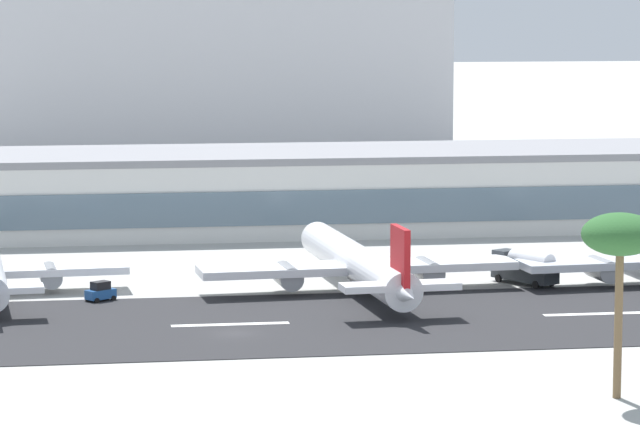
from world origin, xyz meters
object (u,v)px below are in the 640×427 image
(distant_hotel_block, at_px, (196,40))
(airliner_red_tail_gate_1, at_px, (360,266))
(terminal_building, at_px, (276,190))
(service_baggage_tug_1, at_px, (101,292))
(service_fuel_truck_0, at_px, (525,267))
(palm_tree_0, at_px, (620,238))

(distant_hotel_block, distance_m, airliner_red_tail_gate_1, 181.27)
(terminal_building, xyz_separation_m, airliner_red_tail_gate_1, (2.65, -54.17, -2.57))
(service_baggage_tug_1, bearing_deg, terminal_building, -150.35)
(airliner_red_tail_gate_1, relative_size, service_fuel_truck_0, 5.38)
(terminal_building, relative_size, distant_hotel_block, 1.36)
(airliner_red_tail_gate_1, xyz_separation_m, palm_tree_0, (12.22, -53.20, 10.32))
(airliner_red_tail_gate_1, xyz_separation_m, service_fuel_truck_0, (19.86, 2.86, -1.07))
(airliner_red_tail_gate_1, distance_m, palm_tree_0, 55.55)
(distant_hotel_block, height_order, palm_tree_0, distant_hotel_block)
(palm_tree_0, bearing_deg, terminal_building, 97.89)
(palm_tree_0, bearing_deg, distant_hotel_block, 93.95)
(terminal_building, bearing_deg, service_fuel_truck_0, -66.31)
(service_baggage_tug_1, relative_size, palm_tree_0, 0.23)
(distant_hotel_block, height_order, airliner_red_tail_gate_1, distant_hotel_block)
(distant_hotel_block, distance_m, service_fuel_truck_0, 180.09)
(airliner_red_tail_gate_1, distance_m, service_fuel_truck_0, 20.09)
(terminal_building, bearing_deg, service_baggage_tug_1, -115.48)
(terminal_building, xyz_separation_m, service_baggage_tug_1, (-26.31, -55.20, -4.62))
(airliner_red_tail_gate_1, distance_m, service_baggage_tug_1, 29.05)
(terminal_building, height_order, airliner_red_tail_gate_1, terminal_building)
(airliner_red_tail_gate_1, height_order, service_baggage_tug_1, airliner_red_tail_gate_1)
(terminal_building, distance_m, palm_tree_0, 108.67)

